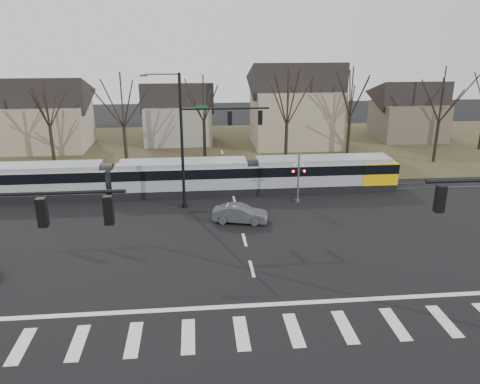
{
  "coord_description": "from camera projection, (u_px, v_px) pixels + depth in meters",
  "views": [
    {
      "loc": [
        -3.01,
        -21.84,
        12.84
      ],
      "look_at": [
        0.0,
        9.0,
        2.3
      ],
      "focal_mm": 35.0,
      "sensor_mm": 36.0,
      "label": 1
    }
  ],
  "objects": [
    {
      "name": "tree_row",
      "position": [
        243.0,
        114.0,
        48.06
      ],
      "size": [
        59.2,
        7.2,
        10.0
      ],
      "color": "black",
      "rests_on": "ground"
    },
    {
      "name": "tram",
      "position": [
        182.0,
        176.0,
        39.18
      ],
      "size": [
        36.81,
        2.73,
        2.79
      ],
      "color": "gray",
      "rests_on": "ground"
    },
    {
      "name": "signal_pole_far",
      "position": [
        203.0,
        135.0,
        34.71
      ],
      "size": [
        9.28,
        0.44,
        10.2
      ],
      "color": "black",
      "rests_on": "ground"
    },
    {
      "name": "house_c",
      "position": [
        296.0,
        101.0,
        55.23
      ],
      "size": [
        10.8,
        8.64,
        10.1
      ],
      "color": "gray",
      "rests_on": "ground"
    },
    {
      "name": "grass_verge",
      "position": [
        221.0,
        148.0,
        55.14
      ],
      "size": [
        140.0,
        28.0,
        0.01
      ],
      "primitive_type": "cube",
      "color": "#38331E",
      "rests_on": "ground"
    },
    {
      "name": "house_d",
      "position": [
        409.0,
        107.0,
        58.9
      ],
      "size": [
        8.64,
        7.56,
        7.65
      ],
      "color": "brown",
      "rests_on": "ground"
    },
    {
      "name": "rail_crossing_signal",
      "position": [
        298.0,
        180.0,
        36.9
      ],
      "size": [
        1.08,
        0.36,
        4.0
      ],
      "color": "#59595B",
      "rests_on": "ground"
    },
    {
      "name": "rail_pair",
      "position": [
        232.0,
        192.0,
        39.87
      ],
      "size": [
        90.0,
        1.52,
        0.06
      ],
      "color": "#59595E",
      "rests_on": "ground"
    },
    {
      "name": "stop_line",
      "position": [
        261.0,
        305.0,
        23.29
      ],
      "size": [
        28.0,
        0.35,
        0.01
      ],
      "primitive_type": "cube",
      "color": "silver",
      "rests_on": "ground"
    },
    {
      "name": "sedan",
      "position": [
        240.0,
        214.0,
        33.32
      ],
      "size": [
        3.1,
        4.5,
        1.28
      ],
      "primitive_type": "imported",
      "rotation": [
        0.0,
        0.0,
        1.34
      ],
      "color": "#47494E",
      "rests_on": "ground"
    },
    {
      "name": "lane_dashes",
      "position": [
        232.0,
        191.0,
        40.06
      ],
      "size": [
        0.18,
        30.0,
        0.01
      ],
      "color": "silver",
      "rests_on": "ground"
    },
    {
      "name": "crosswalk",
      "position": [
        268.0,
        331.0,
        21.22
      ],
      "size": [
        27.0,
        2.6,
        0.01
      ],
      "color": "silver",
      "rests_on": "ground"
    },
    {
      "name": "house_b",
      "position": [
        178.0,
        110.0,
        57.17
      ],
      "size": [
        8.64,
        7.56,
        7.65
      ],
      "color": "gray",
      "rests_on": "ground"
    },
    {
      "name": "house_a",
      "position": [
        46.0,
        110.0,
        53.75
      ],
      "size": [
        9.72,
        8.64,
        8.6
      ],
      "color": "gray",
      "rests_on": "ground"
    },
    {
      "name": "ground",
      "position": [
        256.0,
        287.0,
        24.99
      ],
      "size": [
        140.0,
        140.0,
        0.0
      ],
      "primitive_type": "plane",
      "color": "black"
    }
  ]
}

